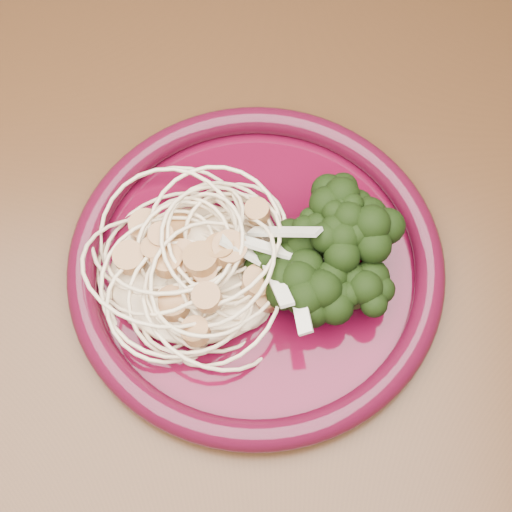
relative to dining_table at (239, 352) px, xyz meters
name	(u,v)px	position (x,y,z in m)	size (l,w,h in m)	color
dining_table	(239,352)	(0.00, 0.00, 0.00)	(1.20, 0.80, 0.75)	#472814
dinner_plate	(256,262)	(0.01, 0.03, 0.11)	(0.32, 0.32, 0.02)	#430618
spaghetti_pile	(196,268)	(-0.03, 0.02, 0.12)	(0.12, 0.11, 0.03)	beige
scallop_cluster	(192,245)	(-0.03, 0.02, 0.15)	(0.12, 0.12, 0.04)	#AD7742
broccoli_pile	(330,235)	(0.06, 0.04, 0.13)	(0.09, 0.14, 0.05)	black
onion_garnish	(334,212)	(0.06, 0.04, 0.16)	(0.06, 0.09, 0.05)	beige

